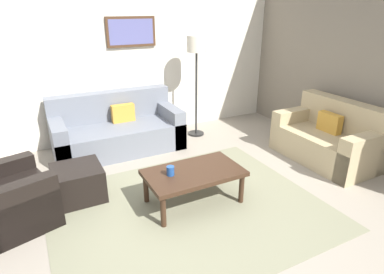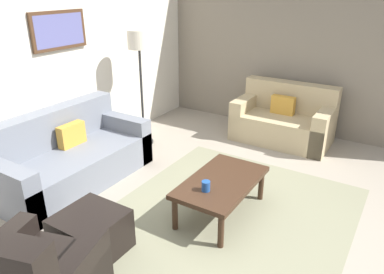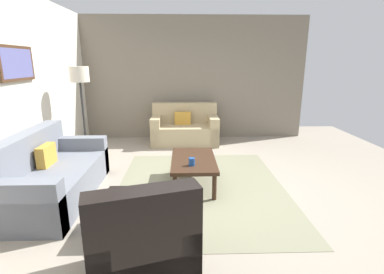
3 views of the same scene
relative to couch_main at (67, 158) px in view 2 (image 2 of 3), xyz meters
The scene contains 11 objects.
ground_plane 2.11m from the couch_main, 83.38° to the right, with size 8.00×8.00×0.00m, color gray.
rear_partition 1.24m from the couch_main, 65.12° to the left, with size 6.00×0.12×2.80m, color silver.
stone_feature_panel 4.01m from the couch_main, 32.69° to the right, with size 0.12×5.20×2.80m, color slate.
area_rug 2.11m from the couch_main, 83.38° to the right, with size 2.97×2.41×0.01m, color gray.
couch_main is the anchor object (origin of this frame).
couch_loveseat 3.29m from the couch_main, 34.45° to the right, with size 0.84×1.46×0.88m.
ottoman 1.50m from the couch_main, 122.82° to the right, with size 0.56×0.56×0.40m, color black.
coffee_table 2.01m from the couch_main, 79.61° to the right, with size 1.10×0.64×0.41m.
cup 1.95m from the couch_main, 87.35° to the right, with size 0.09×0.09×0.11m, color #1E478C.
lamp_standing 1.80m from the couch_main, ahead, with size 0.32×0.32×1.71m.
framed_artwork 1.61m from the couch_main, 41.60° to the left, with size 0.81×0.04×0.47m.
Camera 2 is at (-2.86, -1.40, 2.31)m, focal length 34.03 mm.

